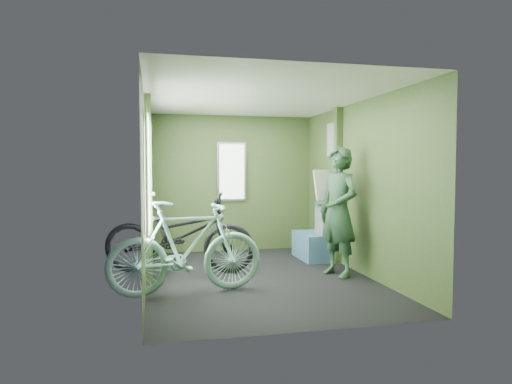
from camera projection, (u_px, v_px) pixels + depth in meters
room at (254, 166)px, 5.84m from camera, size 4.00×4.02×2.31m
bicycle_black at (180, 273)px, 6.10m from camera, size 2.14×1.26×1.12m
bicycle_mint at (187, 294)px, 5.10m from camera, size 1.80×0.75×1.07m
passenger at (339, 212)px, 5.94m from camera, size 0.60×0.74×1.68m
waste_box at (327, 233)px, 6.92m from camera, size 0.25×0.35×0.85m
bench_seat at (315, 242)px, 7.09m from camera, size 0.46×0.82×0.86m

